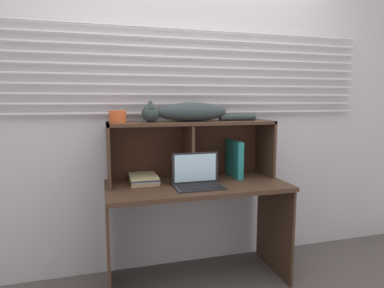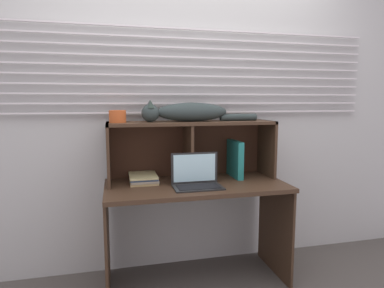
{
  "view_description": "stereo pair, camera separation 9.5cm",
  "coord_description": "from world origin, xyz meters",
  "px_view_note": "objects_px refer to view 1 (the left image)",
  "views": [
    {
      "loc": [
        -0.64,
        -1.95,
        1.32
      ],
      "look_at": [
        0.0,
        0.34,
        1.01
      ],
      "focal_mm": 30.51,
      "sensor_mm": 36.0,
      "label": 1
    },
    {
      "loc": [
        -0.55,
        -1.98,
        1.32
      ],
      "look_at": [
        0.0,
        0.34,
        1.01
      ],
      "focal_mm": 30.51,
      "sensor_mm": 36.0,
      "label": 2
    }
  ],
  "objects_px": {
    "cat": "(188,112)",
    "small_basket": "(118,117)",
    "binder_upright": "(234,159)",
    "laptop": "(198,179)",
    "book_stack": "(143,179)"
  },
  "relations": [
    {
      "from": "cat",
      "to": "binder_upright",
      "type": "relative_size",
      "value": 3.08
    },
    {
      "from": "laptop",
      "to": "binder_upright",
      "type": "relative_size",
      "value": 1.18
    },
    {
      "from": "laptop",
      "to": "book_stack",
      "type": "xyz_separation_m",
      "value": [
        -0.35,
        0.21,
        -0.02
      ]
    },
    {
      "from": "cat",
      "to": "binder_upright",
      "type": "bearing_deg",
      "value": 0.0
    },
    {
      "from": "book_stack",
      "to": "small_basket",
      "type": "distance_m",
      "value": 0.48
    },
    {
      "from": "cat",
      "to": "binder_upright",
      "type": "distance_m",
      "value": 0.52
    },
    {
      "from": "small_basket",
      "to": "cat",
      "type": "bearing_deg",
      "value": 0.0
    },
    {
      "from": "laptop",
      "to": "binder_upright",
      "type": "height_order",
      "value": "binder_upright"
    },
    {
      "from": "laptop",
      "to": "small_basket",
      "type": "xyz_separation_m",
      "value": [
        -0.51,
        0.21,
        0.42
      ]
    },
    {
      "from": "cat",
      "to": "binder_upright",
      "type": "xyz_separation_m",
      "value": [
        0.37,
        0.0,
        -0.36
      ]
    },
    {
      "from": "cat",
      "to": "binder_upright",
      "type": "height_order",
      "value": "cat"
    },
    {
      "from": "laptop",
      "to": "cat",
      "type": "bearing_deg",
      "value": 94.36
    },
    {
      "from": "laptop",
      "to": "small_basket",
      "type": "height_order",
      "value": "small_basket"
    },
    {
      "from": "cat",
      "to": "small_basket",
      "type": "bearing_deg",
      "value": 180.0
    },
    {
      "from": "laptop",
      "to": "book_stack",
      "type": "bearing_deg",
      "value": 148.95
    }
  ]
}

